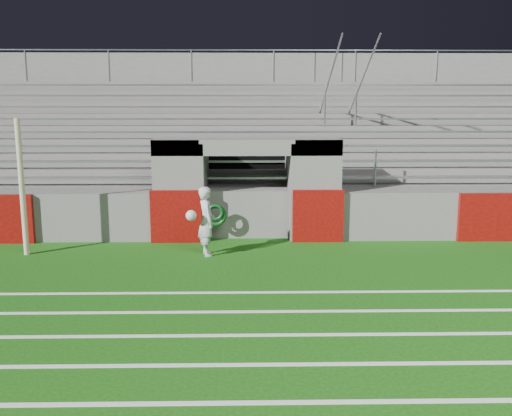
{
  "coord_description": "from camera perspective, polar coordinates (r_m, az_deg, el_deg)",
  "views": [
    {
      "loc": [
        -0.04,
        -11.24,
        3.53
      ],
      "look_at": [
        0.2,
        1.8,
        1.1
      ],
      "focal_mm": 40.0,
      "sensor_mm": 36.0,
      "label": 1
    }
  ],
  "objects": [
    {
      "name": "field_markings",
      "position": [
        7.16,
        -0.62,
        -18.9
      ],
      "size": [
        28.0,
        8.09,
        0.01
      ],
      "color": "white",
      "rests_on": "ground"
    },
    {
      "name": "stadium_structure",
      "position": [
        19.31,
        -0.94,
        4.49
      ],
      "size": [
        26.0,
        8.48,
        5.42
      ],
      "color": "#615E5C",
      "rests_on": "ground"
    },
    {
      "name": "hose_coil",
      "position": [
        14.47,
        -4.09,
        -0.66
      ],
      "size": [
        0.58,
        0.14,
        0.59
      ],
      "color": "#0C4014",
      "rests_on": "ground"
    },
    {
      "name": "goalkeeper_with_ball",
      "position": [
        13.26,
        -5.03,
        -1.3
      ],
      "size": [
        0.72,
        0.73,
        1.62
      ],
      "color": "silver",
      "rests_on": "ground"
    },
    {
      "name": "field_post",
      "position": [
        14.2,
        -22.36,
        1.89
      ],
      "size": [
        0.13,
        0.13,
        3.17
      ],
      "primitive_type": "cylinder",
      "color": "beige",
      "rests_on": "ground"
    },
    {
      "name": "ground",
      "position": [
        11.78,
        -0.82,
        -6.88
      ],
      "size": [
        90.0,
        90.0,
        0.0
      ],
      "primitive_type": "plane",
      "color": "#144C0C",
      "rests_on": "ground"
    }
  ]
}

